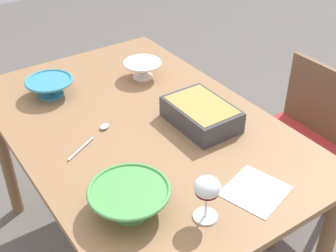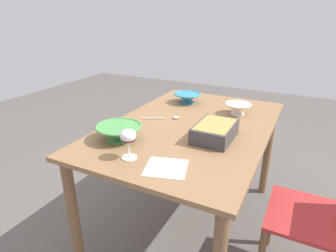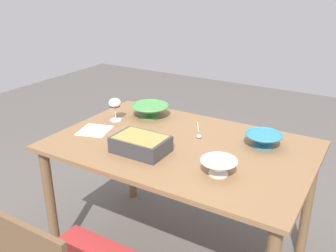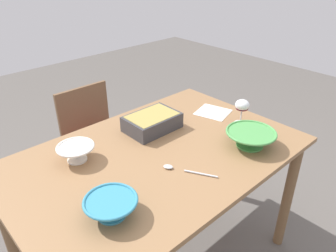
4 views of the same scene
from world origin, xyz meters
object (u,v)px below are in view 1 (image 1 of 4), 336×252
at_px(dining_table, 141,145).
at_px(casserole_dish, 201,113).
at_px(serving_spoon, 97,134).
at_px(serving_bowl, 129,198).
at_px(napkin, 255,191).
at_px(wine_glass, 207,190).
at_px(small_bowl, 143,69).
at_px(chair, 296,137).
at_px(mixing_bowl, 50,86).

bearing_deg(dining_table, casserole_dish, -124.48).
bearing_deg(serving_spoon, serving_bowl, 167.05).
xyz_separation_m(serving_bowl, napkin, (-0.16, -0.37, -0.05)).
relative_size(wine_glass, small_bowl, 0.85).
bearing_deg(chair, wine_glass, 114.11).
distance_m(chair, serving_bowl, 1.18).
height_order(wine_glass, serving_bowl, wine_glass).
height_order(dining_table, serving_bowl, serving_bowl).
distance_m(mixing_bowl, small_bowl, 0.42).
relative_size(mixing_bowl, small_bowl, 1.15).
bearing_deg(dining_table, wine_glass, 169.62).
relative_size(chair, casserole_dish, 2.81).
height_order(chair, napkin, chair).
distance_m(small_bowl, serving_bowl, 0.84).
relative_size(wine_glass, serving_spoon, 0.66).
xyz_separation_m(chair, casserole_dish, (-0.01, 0.62, 0.37)).
bearing_deg(serving_bowl, napkin, -112.84).
height_order(serving_spoon, napkin, serving_spoon).
height_order(casserole_dish, napkin, casserole_dish).
distance_m(wine_glass, mixing_bowl, 0.94).
height_order(wine_glass, napkin, wine_glass).
xyz_separation_m(dining_table, small_bowl, (0.31, -0.21, 0.15)).
bearing_deg(napkin, dining_table, 10.79).
xyz_separation_m(casserole_dish, mixing_bowl, (0.53, 0.40, -0.00)).
bearing_deg(small_bowl, casserole_dish, 178.28).
bearing_deg(serving_bowl, wine_glass, -132.29).
bearing_deg(mixing_bowl, serving_bowl, 175.14).
xyz_separation_m(chair, small_bowl, (0.44, 0.61, 0.37)).
xyz_separation_m(chair, napkin, (-0.41, 0.72, 0.33)).
xyz_separation_m(dining_table, wine_glass, (-0.53, 0.10, 0.21)).
height_order(dining_table, mixing_bowl, mixing_bowl).
bearing_deg(small_bowl, wine_glass, 160.14).
xyz_separation_m(dining_table, serving_bowl, (-0.38, 0.27, 0.15)).
relative_size(dining_table, casserole_dish, 4.99).
distance_m(chair, serving_spoon, 1.06).
distance_m(casserole_dish, serving_spoon, 0.40).
relative_size(small_bowl, napkin, 0.95).
relative_size(wine_glass, mixing_bowl, 0.74).
height_order(small_bowl, serving_bowl, serving_bowl).
bearing_deg(serving_bowl, mixing_bowl, -4.86).
relative_size(serving_bowl, serving_spoon, 1.10).
bearing_deg(wine_glass, napkin, -90.60).
distance_m(casserole_dish, napkin, 0.42).
bearing_deg(wine_glass, small_bowl, -19.86).
xyz_separation_m(casserole_dish, small_bowl, (0.45, -0.01, -0.00)).
distance_m(dining_table, napkin, 0.56).
height_order(mixing_bowl, small_bowl, small_bowl).
bearing_deg(dining_table, mixing_bowl, 26.56).
height_order(serving_bowl, serving_spoon, serving_bowl).
xyz_separation_m(small_bowl, serving_spoon, (-0.29, 0.38, -0.04)).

